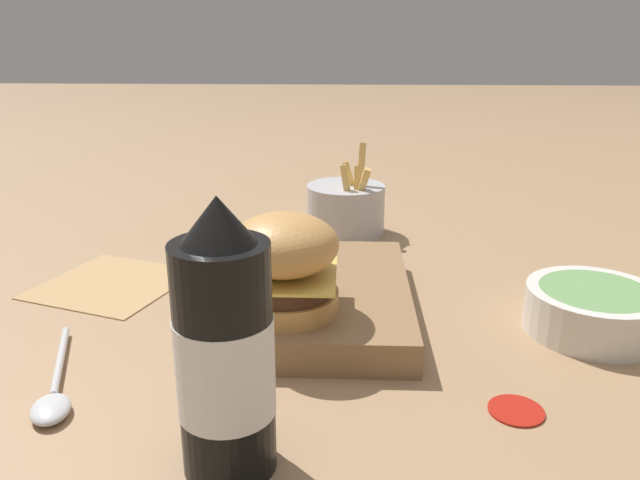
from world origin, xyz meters
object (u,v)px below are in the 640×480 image
at_px(side_bowl, 594,309).
at_px(spoon, 53,395).
at_px(fries_basket, 346,208).
at_px(burger, 284,263).
at_px(ketchup_bottle, 225,353).
at_px(serving_board, 320,297).

distance_m(side_bowl, spoon, 0.53).
bearing_deg(fries_basket, burger, -9.55).
bearing_deg(ketchup_bottle, fries_basket, 171.44).
distance_m(burger, spoon, 0.23).
xyz_separation_m(fries_basket, side_bowl, (0.32, 0.26, -0.01)).
bearing_deg(fries_basket, serving_board, -5.63).
bearing_deg(serving_board, spoon, -49.23).
distance_m(ketchup_bottle, spoon, 0.20).
bearing_deg(spoon, burger, 103.10).
distance_m(serving_board, ketchup_bottle, 0.28).
height_order(burger, ketchup_bottle, ketchup_bottle).
xyz_separation_m(ketchup_bottle, side_bowl, (-0.23, 0.34, -0.07)).
bearing_deg(burger, side_bowl, 96.39).
bearing_deg(serving_board, fries_basket, 174.37).
bearing_deg(side_bowl, spoon, -73.22).
xyz_separation_m(ketchup_bottle, spoon, (-0.07, -0.17, -0.09)).
height_order(ketchup_bottle, fries_basket, ketchup_bottle).
relative_size(side_bowl, spoon, 0.83).
distance_m(ketchup_bottle, fries_basket, 0.56).
bearing_deg(fries_basket, ketchup_bottle, -8.56).
xyz_separation_m(burger, spoon, (0.12, -0.19, -0.08)).
distance_m(serving_board, side_bowl, 0.29).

